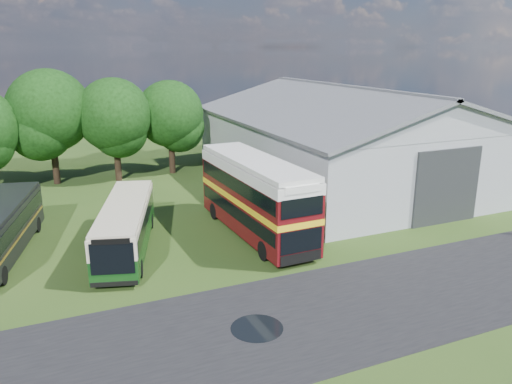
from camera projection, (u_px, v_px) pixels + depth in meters
name	position (u px, v px, depth m)	size (l,w,h in m)	color
ground	(261.00, 291.00, 23.87)	(120.00, 120.00, 0.00)	#243E13
asphalt_road	(349.00, 307.00, 22.37)	(60.00, 8.00, 0.02)	black
puddle	(257.00, 329.00, 20.65)	(2.20, 2.20, 0.01)	black
storage_shed	(345.00, 133.00, 42.52)	(18.80, 24.80, 8.15)	gray
tree_mid	(49.00, 111.00, 40.92)	(6.80, 6.80, 9.60)	black
tree_right_a	(114.00, 115.00, 42.09)	(6.26, 6.26, 8.83)	black
tree_right_b	(170.00, 114.00, 44.78)	(5.98, 5.98, 8.45)	black
shrub_front	(303.00, 233.00, 31.29)	(1.70, 1.70, 1.70)	#194714
shrub_mid	(289.00, 223.00, 33.06)	(1.60, 1.60, 1.60)	#194714
bus_green_single	(126.00, 226.00, 28.18)	(5.14, 10.45, 2.81)	black
bus_maroon_double	(255.00, 197.00, 30.41)	(3.22, 11.27, 4.81)	black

